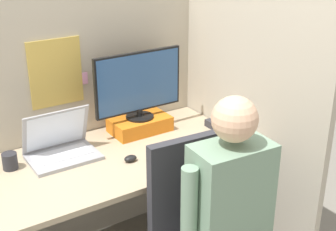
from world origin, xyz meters
The scene contains 11 objects.
cubicle_panel_back centered at (0.00, 0.77, 0.80)m, with size 2.11×0.05×1.59m.
cubicle_panel_right centered at (0.83, 0.30, 0.80)m, with size 0.04×1.39×1.59m.
desk centered at (0.00, 0.37, 0.56)m, with size 1.61×0.74×0.73m.
paper_box centered at (0.34, 0.58, 0.78)m, with size 0.35×0.21×0.09m.
monitor centered at (0.34, 0.58, 1.03)m, with size 0.55×0.17×0.40m.
laptop centered at (-0.18, 0.52, 0.78)m, with size 0.36×0.26×0.26m.
mouse centered at (0.10, 0.27, 0.75)m, with size 0.07×0.05×0.03m.
stapler centered at (0.73, 0.35, 0.75)m, with size 0.04×0.15×0.04m.
carrot_toy centered at (0.22, 0.20, 0.76)m, with size 0.05×0.12×0.05m.
person centered at (0.24, -0.44, 0.73)m, with size 0.48×0.48×1.27m.
pen_cup centered at (-0.45, 0.54, 0.78)m, with size 0.08×0.08×0.09m.
Camera 1 is at (-0.93, -1.66, 1.91)m, focal length 50.00 mm.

